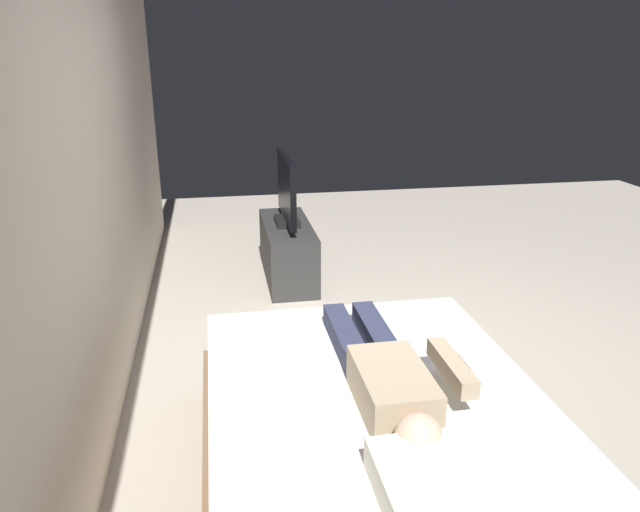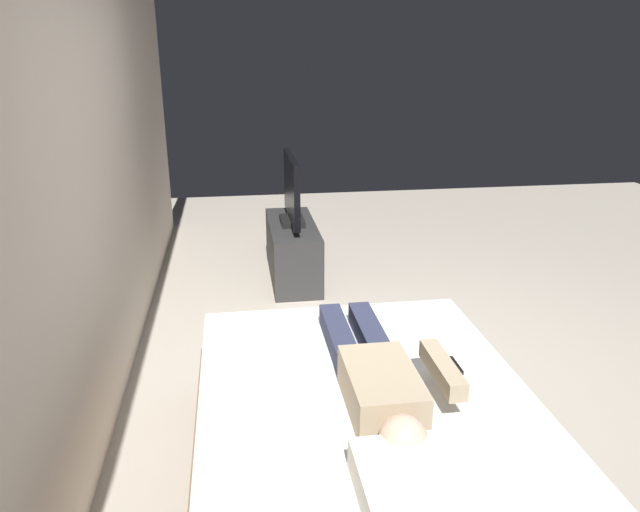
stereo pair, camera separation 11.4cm
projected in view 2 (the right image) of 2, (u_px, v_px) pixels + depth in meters
ground_plane at (410, 380)px, 3.72m from camera, size 10.00×10.00×0.00m
back_wall at (97, 151)px, 3.38m from camera, size 6.40×0.10×2.80m
bed at (366, 450)px, 2.67m from camera, size 1.98×1.52×0.54m
pillow at (413, 494)px, 1.93m from camera, size 0.48×0.34×0.12m
person at (377, 375)px, 2.58m from camera, size 1.26×0.46×0.18m
remote at (453, 366)px, 2.80m from camera, size 0.15×0.04×0.02m
tv_stand at (293, 251)px, 5.28m from camera, size 1.10×0.40×0.50m
tv at (292, 192)px, 5.10m from camera, size 0.88×0.20×0.59m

